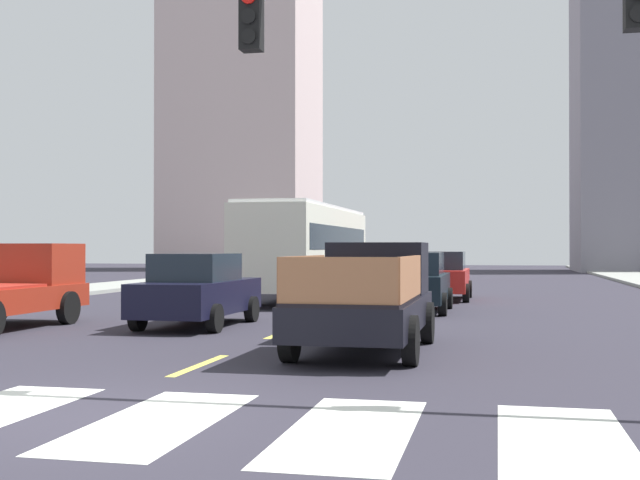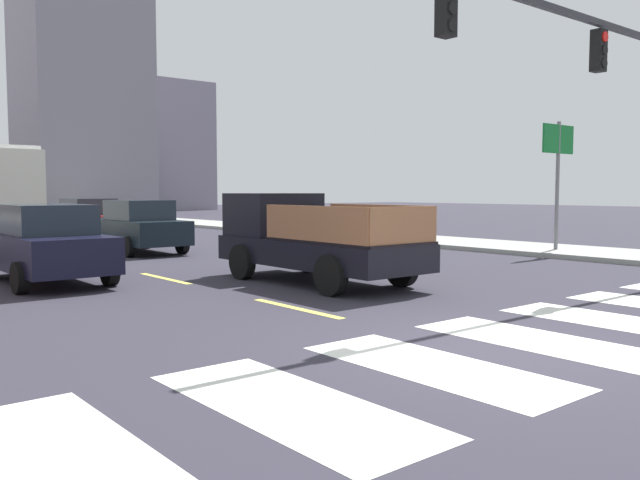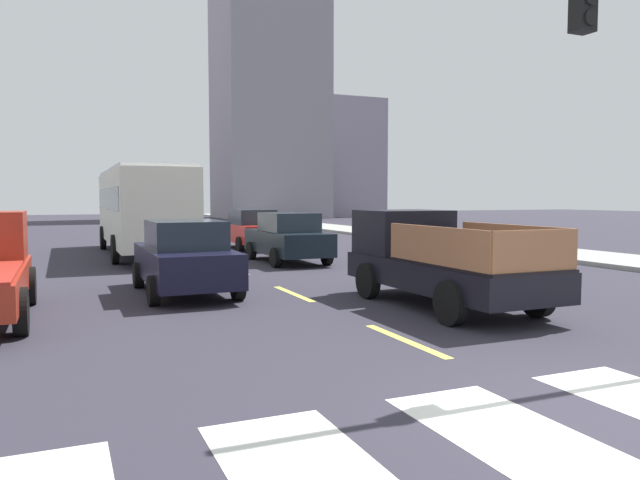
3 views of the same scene
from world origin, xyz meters
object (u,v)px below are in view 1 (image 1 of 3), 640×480
(pickup_stakebed, at_px, (369,298))
(sedan_near_right, at_px, (442,276))
(pickup_dark, at_px, (7,288))
(city_bus, at_px, (307,245))
(sedan_far, at_px, (414,282))
(sedan_near_left, at_px, (198,290))

(pickup_stakebed, relative_size, sedan_near_right, 1.18)
(pickup_dark, distance_m, sedan_near_right, 15.44)
(pickup_dark, xyz_separation_m, sedan_near_right, (9.22, 12.39, -0.06))
(city_bus, height_order, sedan_near_right, city_bus)
(pickup_stakebed, xyz_separation_m, sedan_far, (-0.05, 8.86, -0.08))
(sedan_near_right, bearing_deg, sedan_far, -96.18)
(city_bus, bearing_deg, sedan_near_left, -92.48)
(sedan_near_right, bearing_deg, pickup_stakebed, -93.48)
(sedan_near_left, bearing_deg, sedan_near_right, 63.50)
(sedan_near_left, xyz_separation_m, sedan_near_right, (4.97, 11.18, 0.00))
(sedan_near_left, height_order, sedan_far, same)
(sedan_far, bearing_deg, pickup_stakebed, -89.66)
(pickup_stakebed, bearing_deg, pickup_dark, 167.99)
(pickup_dark, distance_m, city_bus, 12.30)
(sedan_near_left, bearing_deg, sedan_far, 47.74)
(pickup_dark, relative_size, sedan_far, 1.18)
(city_bus, xyz_separation_m, sedan_near_right, (4.72, 0.98, -1.09))
(pickup_stakebed, distance_m, city_bus, 14.29)
(pickup_stakebed, distance_m, sedan_near_left, 5.71)
(sedan_near_left, bearing_deg, pickup_stakebed, -38.69)
(pickup_stakebed, distance_m, sedan_near_right, 14.55)
(pickup_stakebed, relative_size, sedan_near_left, 1.18)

